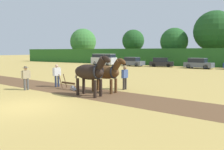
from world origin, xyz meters
TOP-DOWN VIEW (x-y plane):
  - ground_plane at (0.00, 0.00)m, footprint 240.00×240.00m
  - plowed_furrow_strip at (-3.26, 4.81)m, footprint 30.65×6.58m
  - hedgerow at (0.00, 33.04)m, footprint 76.21×1.45m
  - tree_far_left at (-25.73, 38.93)m, footprint 6.64×6.64m
  - tree_left at (-10.98, 37.30)m, footprint 4.80×4.80m
  - tree_center_left at (-2.34, 38.14)m, footprint 5.51×5.51m
  - tree_center at (4.94, 38.44)m, footprint 7.47×7.47m
  - draft_horse_lead_left at (1.31, 3.54)m, footprint 2.76×1.18m
  - draft_horse_lead_right at (1.48, 4.98)m, footprint 2.90×1.15m
  - plow at (-1.14, 4.56)m, footprint 1.52×0.50m
  - farmer_at_plow at (-2.72, 5.03)m, footprint 0.35×0.63m
  - farmer_beside_team at (2.11, 6.47)m, footprint 0.41×0.63m
  - farmer_onlooker_left at (-3.61, 3.03)m, footprint 0.40×0.62m
  - parked_van at (-13.03, 28.38)m, footprint 5.08×2.46m
  - parked_car_left at (-7.12, 28.46)m, footprint 4.13×2.33m
  - parked_car_center_left at (-2.18, 29.20)m, footprint 4.10×2.41m
  - parked_car_center at (3.79, 28.42)m, footprint 4.37×2.57m

SIDE VIEW (x-z plane):
  - ground_plane at x=0.00m, z-range 0.00..0.00m
  - plowed_furrow_strip at x=-3.26m, z-range 0.00..0.01m
  - plow at x=-1.14m, z-range -0.25..0.88m
  - parked_car_center_left at x=-2.18m, z-range -0.03..1.48m
  - parked_car_left at x=-7.12m, z-range -0.03..1.54m
  - parked_car_center at x=3.79m, z-range -0.03..1.55m
  - farmer_onlooker_left at x=-3.61m, z-range 0.12..1.74m
  - farmer_beside_team at x=2.11m, z-range 0.13..1.78m
  - farmer_at_plow at x=-2.72m, z-range 0.13..1.79m
  - parked_van at x=-13.03m, z-range 0.03..2.13m
  - draft_horse_lead_right at x=1.48m, z-range 0.15..2.43m
  - draft_horse_lead_left at x=1.31m, z-range 0.18..2.63m
  - hedgerow at x=0.00m, z-range 0.00..3.10m
  - tree_center_left at x=-2.34m, z-range 0.88..8.18m
  - tree_left at x=-10.98m, z-range 1.22..8.49m
  - tree_far_left at x=-25.73m, z-range 0.85..9.20m
  - tree_center at x=4.94m, z-range 1.30..11.39m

